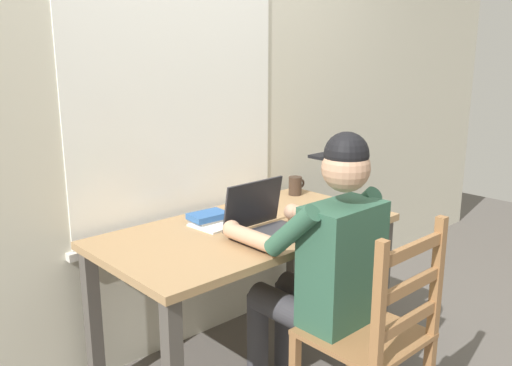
% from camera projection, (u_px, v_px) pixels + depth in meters
% --- Properties ---
extents(ground_plane, '(8.00, 8.00, 0.00)m').
position_uv_depth(ground_plane, '(249.00, 366.00, 2.73)').
color(ground_plane, '#56514C').
extents(back_wall, '(6.00, 0.08, 2.60)m').
position_uv_depth(back_wall, '(188.00, 101.00, 2.73)').
color(back_wall, beige).
rests_on(back_wall, ground).
extents(desk, '(1.41, 0.74, 0.74)m').
position_uv_depth(desk, '(248.00, 246.00, 2.57)').
color(desk, '#9E7A51').
rests_on(desk, ground).
extents(seated_person, '(0.50, 0.60, 1.25)m').
position_uv_depth(seated_person, '(322.00, 262.00, 2.26)').
color(seated_person, '#2D5642').
rests_on(seated_person, ground).
extents(wooden_chair, '(0.42, 0.42, 0.94)m').
position_uv_depth(wooden_chair, '(375.00, 337.00, 2.11)').
color(wooden_chair, olive).
rests_on(wooden_chair, ground).
extents(laptop, '(0.33, 0.27, 0.23)m').
position_uv_depth(laptop, '(265.00, 222.00, 2.44)').
color(laptop, '#232328').
rests_on(laptop, desk).
extents(computer_mouse, '(0.06, 0.10, 0.03)m').
position_uv_depth(computer_mouse, '(313.00, 220.00, 2.60)').
color(computer_mouse, black).
rests_on(computer_mouse, desk).
extents(coffee_mug_white, '(0.12, 0.08, 0.09)m').
position_uv_depth(coffee_mug_white, '(236.00, 203.00, 2.78)').
color(coffee_mug_white, white).
rests_on(coffee_mug_white, desk).
extents(coffee_mug_dark, '(0.11, 0.08, 0.10)m').
position_uv_depth(coffee_mug_dark, '(296.00, 186.00, 3.09)').
color(coffee_mug_dark, '#38281E').
rests_on(coffee_mug_dark, desk).
extents(book_stack_main, '(0.18, 0.13, 0.05)m').
position_uv_depth(book_stack_main, '(208.00, 218.00, 2.60)').
color(book_stack_main, gray).
rests_on(book_stack_main, desk).
extents(paper_pile_near_laptop, '(0.26, 0.20, 0.01)m').
position_uv_depth(paper_pile_near_laptop, '(219.00, 223.00, 2.58)').
color(paper_pile_near_laptop, white).
rests_on(paper_pile_near_laptop, desk).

